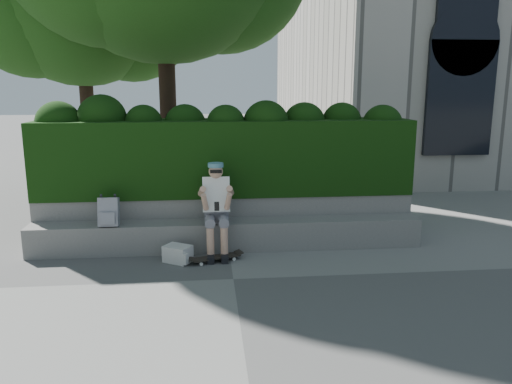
{
  "coord_description": "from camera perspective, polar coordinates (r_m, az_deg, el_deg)",
  "views": [
    {
      "loc": [
        -0.32,
        -6.16,
        2.48
      ],
      "look_at": [
        0.4,
        1.0,
        0.95
      ],
      "focal_mm": 35.0,
      "sensor_mm": 36.0,
      "label": 1
    }
  ],
  "objects": [
    {
      "name": "ground",
      "position": [
        6.65,
        -2.61,
        -9.91
      ],
      "size": [
        80.0,
        80.0,
        0.0
      ],
      "primitive_type": "plane",
      "color": "slate",
      "rests_on": "ground"
    },
    {
      "name": "backpack_plaid",
      "position": [
        7.67,
        -16.49,
        -2.2
      ],
      "size": [
        0.29,
        0.16,
        0.43
      ],
      "primitive_type": "cube",
      "rotation": [
        0.0,
        0.0,
        -0.02
      ],
      "color": "#9FA0A3",
      "rests_on": "bench_ledge"
    },
    {
      "name": "backpack_ground",
      "position": [
        7.31,
        -8.93,
        -6.98
      ],
      "size": [
        0.45,
        0.42,
        0.24
      ],
      "primitive_type": "cube",
      "rotation": [
        0.0,
        0.0,
        -0.57
      ],
      "color": "beige",
      "rests_on": "ground"
    },
    {
      "name": "bench_ledge",
      "position": [
        7.75,
        -3.14,
        -4.93
      ],
      "size": [
        6.0,
        0.45,
        0.45
      ],
      "primitive_type": "cube",
      "color": "gray",
      "rests_on": "ground"
    },
    {
      "name": "hedge",
      "position": [
        8.19,
        -3.46,
        4.06
      ],
      "size": [
        6.0,
        1.0,
        1.2
      ],
      "primitive_type": "cube",
      "color": "black",
      "rests_on": "planter_wall"
    },
    {
      "name": "planter_wall",
      "position": [
        8.17,
        -3.31,
        -2.95
      ],
      "size": [
        6.0,
        0.5,
        0.75
      ],
      "primitive_type": "cube",
      "color": "gray",
      "rests_on": "ground"
    },
    {
      "name": "person",
      "position": [
        7.43,
        -4.55,
        -1.48
      ],
      "size": [
        0.4,
        0.76,
        1.38
      ],
      "color": "slate",
      "rests_on": "ground"
    },
    {
      "name": "skateboard",
      "position": [
        7.27,
        -4.6,
        -7.46
      ],
      "size": [
        0.73,
        0.4,
        0.07
      ],
      "rotation": [
        0.0,
        0.0,
        0.33
      ],
      "color": "black",
      "rests_on": "ground"
    }
  ]
}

